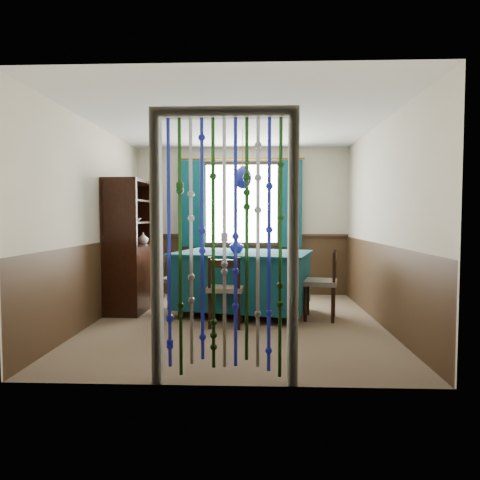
{
  "coord_description": "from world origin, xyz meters",
  "views": [
    {
      "loc": [
        0.25,
        -5.29,
        1.33
      ],
      "look_at": [
        0.03,
        0.4,
        1.02
      ],
      "focal_mm": 32.0,
      "sensor_mm": 36.0,
      "label": 1
    }
  ],
  "objects_px": {
    "bowl_shelf": "(134,220)",
    "sideboard": "(135,264)",
    "vase_sideboard": "(143,237)",
    "chair_near": "(226,289)",
    "chair_far": "(259,275)",
    "chair_left": "(175,280)",
    "pendant_lamp": "(243,178)",
    "dining_table": "(243,279)",
    "chair_right": "(322,283)",
    "vase_table": "(237,246)"
  },
  "relations": [
    {
      "from": "bowl_shelf",
      "to": "sideboard",
      "type": "bearing_deg",
      "value": 104.06
    },
    {
      "from": "vase_sideboard",
      "to": "sideboard",
      "type": "bearing_deg",
      "value": -104.21
    },
    {
      "from": "chair_near",
      "to": "chair_far",
      "type": "xyz_separation_m",
      "value": [
        0.4,
        1.41,
        -0.02
      ]
    },
    {
      "from": "chair_left",
      "to": "pendant_lamp",
      "type": "bearing_deg",
      "value": 93.31
    },
    {
      "from": "bowl_shelf",
      "to": "vase_sideboard",
      "type": "distance_m",
      "value": 0.55
    },
    {
      "from": "dining_table",
      "to": "chair_far",
      "type": "xyz_separation_m",
      "value": [
        0.22,
        0.73,
        -0.05
      ]
    },
    {
      "from": "chair_right",
      "to": "dining_table",
      "type": "bearing_deg",
      "value": 88.36
    },
    {
      "from": "dining_table",
      "to": "sideboard",
      "type": "bearing_deg",
      "value": 179.45
    },
    {
      "from": "chair_near",
      "to": "vase_table",
      "type": "bearing_deg",
      "value": 82.89
    },
    {
      "from": "chair_left",
      "to": "chair_far",
      "type": "bearing_deg",
      "value": 128.77
    },
    {
      "from": "dining_table",
      "to": "sideboard",
      "type": "relative_size",
      "value": 1.08
    },
    {
      "from": "chair_far",
      "to": "pendant_lamp",
      "type": "height_order",
      "value": "pendant_lamp"
    },
    {
      "from": "chair_near",
      "to": "chair_left",
      "type": "height_order",
      "value": "chair_near"
    },
    {
      "from": "vase_table",
      "to": "bowl_shelf",
      "type": "xyz_separation_m",
      "value": [
        -1.46,
        0.28,
        0.35
      ]
    },
    {
      "from": "pendant_lamp",
      "to": "bowl_shelf",
      "type": "xyz_separation_m",
      "value": [
        -1.54,
        0.17,
        -0.57
      ]
    },
    {
      "from": "dining_table",
      "to": "chair_right",
      "type": "relative_size",
      "value": 2.24
    },
    {
      "from": "chair_far",
      "to": "chair_right",
      "type": "xyz_separation_m",
      "value": [
        0.82,
        -0.98,
        0.03
      ]
    },
    {
      "from": "vase_table",
      "to": "vase_sideboard",
      "type": "relative_size",
      "value": 0.94
    },
    {
      "from": "chair_right",
      "to": "vase_table",
      "type": "bearing_deg",
      "value": 94.9
    },
    {
      "from": "chair_near",
      "to": "chair_left",
      "type": "xyz_separation_m",
      "value": [
        -0.79,
        0.88,
        -0.02
      ]
    },
    {
      "from": "dining_table",
      "to": "chair_left",
      "type": "height_order",
      "value": "dining_table"
    },
    {
      "from": "vase_sideboard",
      "to": "chair_near",
      "type": "bearing_deg",
      "value": -44.33
    },
    {
      "from": "dining_table",
      "to": "bowl_shelf",
      "type": "height_order",
      "value": "bowl_shelf"
    },
    {
      "from": "chair_right",
      "to": "vase_sideboard",
      "type": "xyz_separation_m",
      "value": [
        -2.58,
        0.89,
        0.54
      ]
    },
    {
      "from": "vase_table",
      "to": "chair_left",
      "type": "bearing_deg",
      "value": 160.52
    },
    {
      "from": "sideboard",
      "to": "chair_left",
      "type": "bearing_deg",
      "value": -15.89
    },
    {
      "from": "pendant_lamp",
      "to": "chair_far",
      "type": "bearing_deg",
      "value": 73.15
    },
    {
      "from": "chair_far",
      "to": "vase_sideboard",
      "type": "height_order",
      "value": "vase_sideboard"
    },
    {
      "from": "chair_left",
      "to": "bowl_shelf",
      "type": "height_order",
      "value": "bowl_shelf"
    },
    {
      "from": "chair_far",
      "to": "chair_left",
      "type": "relative_size",
      "value": 1.01
    },
    {
      "from": "chair_left",
      "to": "sideboard",
      "type": "xyz_separation_m",
      "value": [
        -0.63,
        0.2,
        0.19
      ]
    },
    {
      "from": "sideboard",
      "to": "bowl_shelf",
      "type": "bearing_deg",
      "value": -73.89
    },
    {
      "from": "dining_table",
      "to": "chair_far",
      "type": "distance_m",
      "value": 0.76
    },
    {
      "from": "dining_table",
      "to": "bowl_shelf",
      "type": "xyz_separation_m",
      "value": [
        -1.54,
        0.17,
        0.8
      ]
    },
    {
      "from": "sideboard",
      "to": "dining_table",
      "type": "bearing_deg",
      "value": -12.18
    },
    {
      "from": "chair_far",
      "to": "vase_table",
      "type": "relative_size",
      "value": 4.8
    },
    {
      "from": "chair_far",
      "to": "chair_left",
      "type": "distance_m",
      "value": 1.3
    },
    {
      "from": "chair_right",
      "to": "sideboard",
      "type": "distance_m",
      "value": 2.73
    },
    {
      "from": "pendant_lamp",
      "to": "vase_table",
      "type": "height_order",
      "value": "pendant_lamp"
    },
    {
      "from": "vase_table",
      "to": "chair_right",
      "type": "bearing_deg",
      "value": -6.96
    },
    {
      "from": "chair_right",
      "to": "vase_sideboard",
      "type": "bearing_deg",
      "value": 82.76
    },
    {
      "from": "bowl_shelf",
      "to": "vase_sideboard",
      "type": "bearing_deg",
      "value": 90.0
    },
    {
      "from": "chair_far",
      "to": "vase_sideboard",
      "type": "bearing_deg",
      "value": 11.83
    },
    {
      "from": "chair_far",
      "to": "sideboard",
      "type": "relative_size",
      "value": 0.45
    },
    {
      "from": "pendant_lamp",
      "to": "vase_table",
      "type": "bearing_deg",
      "value": -124.8
    },
    {
      "from": "chair_far",
      "to": "vase_table",
      "type": "xyz_separation_m",
      "value": [
        -0.3,
        -0.84,
        0.5
      ]
    },
    {
      "from": "chair_near",
      "to": "chair_right",
      "type": "xyz_separation_m",
      "value": [
        1.23,
        0.43,
        0.02
      ]
    },
    {
      "from": "chair_left",
      "to": "vase_table",
      "type": "xyz_separation_m",
      "value": [
        0.89,
        -0.32,
        0.5
      ]
    },
    {
      "from": "chair_left",
      "to": "chair_right",
      "type": "relative_size",
      "value": 0.92
    },
    {
      "from": "chair_far",
      "to": "bowl_shelf",
      "type": "xyz_separation_m",
      "value": [
        -1.76,
        -0.56,
        0.85
      ]
    }
  ]
}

